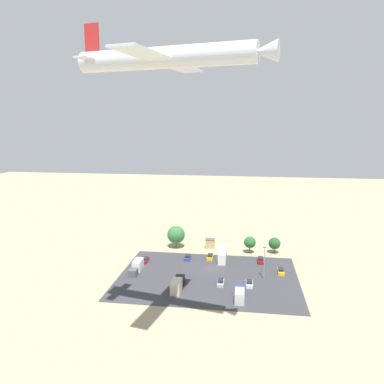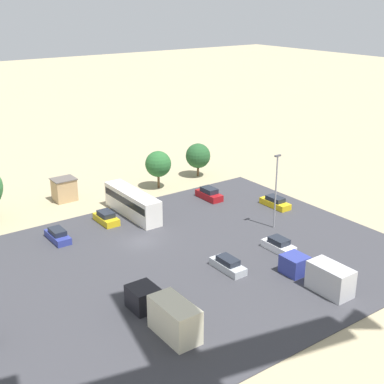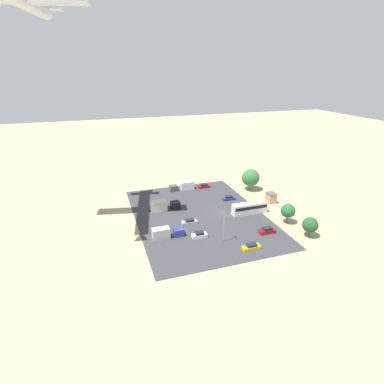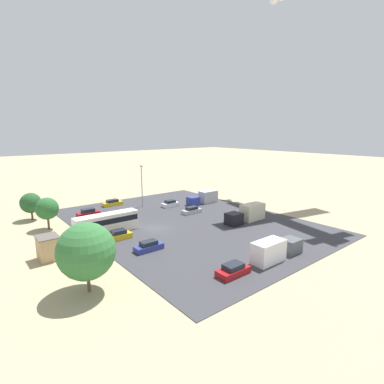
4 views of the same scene
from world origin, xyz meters
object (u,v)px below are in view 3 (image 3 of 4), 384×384
parked_car_5 (204,186)px  parked_truck_1 (183,186)px  parked_car_2 (199,235)px  parked_car_6 (267,231)px  parked_car_3 (229,198)px  parked_car_0 (251,247)px  parked_car_4 (242,206)px  shed_building (271,198)px  parked_car_1 (189,222)px  parked_truck_2 (163,205)px  parked_truck_0 (166,233)px  bus (249,208)px

parked_car_5 → parked_truck_1: 7.86m
parked_car_2 → parked_car_6: 18.34m
parked_car_3 → parked_car_5: bearing=17.1°
parked_car_2 → parked_car_3: 26.25m
parked_car_3 → parked_car_5: (13.18, 4.06, 0.00)m
parked_car_0 → parked_car_4: size_ratio=1.12×
parked_car_3 → parked_car_6: 23.29m
shed_building → parked_car_0: (-22.75, 19.54, -0.98)m
parked_car_1 → parked_truck_2: 12.26m
parked_truck_0 → parked_car_5: bearing=144.4°
parked_car_6 → parked_truck_0: (6.16, 26.28, 0.63)m
parked_car_0 → parked_car_2: 13.75m
parked_truck_1 → parked_car_4: bearing=-147.4°
parked_car_0 → parked_car_2: bearing=47.6°
parked_car_1 → parked_car_5: (25.05, -13.62, 0.01)m
parked_car_2 → parked_car_4: (12.44, -18.83, 0.01)m
parked_car_0 → parked_car_2: (9.27, 10.15, 0.03)m
shed_building → parked_car_3: shed_building is taller
parked_car_2 → bus: bearing=-66.2°
parked_car_1 → parked_truck_0: size_ratio=0.54×
parked_car_3 → parked_car_4: (-7.18, -1.40, 0.04)m
parked_car_1 → shed_building: bearing=100.8°
bus → parked_car_2: 20.85m
parked_car_0 → parked_car_3: (28.89, -7.28, 0.00)m
parked_car_3 → parked_car_0: bearing=165.9°
shed_building → parked_car_1: size_ratio=0.75×
bus → parked_truck_1: bearing=28.5°
parked_car_0 → parked_car_5: (42.07, -3.22, 0.00)m
parked_car_0 → parked_car_6: parked_car_6 is taller
parked_truck_1 → parked_truck_0: bearing=155.7°
parked_car_4 → parked_truck_1: size_ratio=0.46×
parked_car_2 → parked_truck_1: 33.66m
bus → parked_car_0: size_ratio=2.38×
parked_car_4 → parked_truck_1: (20.75, 13.27, 0.71)m
shed_building → parked_car_0: 30.01m
parked_car_5 → bus: bearing=13.1°
parked_car_4 → parked_car_5: parked_car_4 is taller
parked_car_1 → parked_car_4: size_ratio=1.08×
parked_car_5 → parked_car_6: size_ratio=0.99×
parked_car_5 → parked_truck_1: size_ratio=0.49×
parked_car_0 → parked_car_1: 19.95m
bus → parked_car_4: bus is taller
parked_car_2 → parked_truck_2: bearing=15.3°
parked_car_1 → parked_car_4: 19.64m
shed_building → parked_car_6: 20.79m
shed_building → bus: 11.81m
parked_car_2 → parked_truck_1: bearing=-9.5°
parked_car_2 → parked_car_6: size_ratio=0.91×
parked_car_3 → parked_car_4: 7.32m
parked_car_1 → parked_car_3: size_ratio=1.02×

